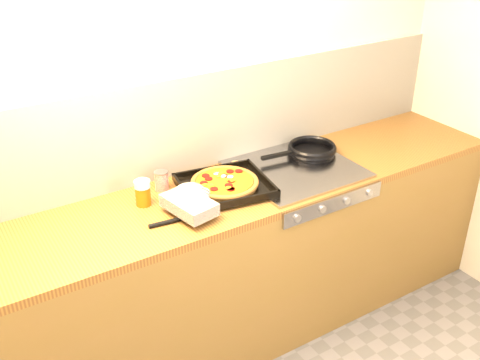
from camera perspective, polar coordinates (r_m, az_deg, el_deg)
room_shell at (r=2.80m, az=-5.10°, el=5.61°), size 3.20×3.20×3.20m
counter_run at (r=2.93m, az=-1.88°, el=-9.00°), size 3.20×0.62×0.90m
stovetop at (r=2.90m, az=5.65°, el=1.09°), size 0.60×0.56×0.02m
pizza_on_tray at (r=2.63m, az=-2.62°, el=-0.86°), size 0.58×0.46×0.07m
frying_pan at (r=3.05m, az=7.22°, el=3.08°), size 0.45×0.29×0.04m
tomato_can at (r=2.71m, az=-7.98°, el=-0.07°), size 0.07×0.07×0.10m
juice_glass at (r=2.59m, az=-9.84°, el=-1.27°), size 0.08×0.08×0.12m
wooden_spoon at (r=2.89m, az=-1.77°, el=1.17°), size 0.29×0.11×0.02m
black_spatula at (r=2.48m, az=-5.96°, el=-3.97°), size 0.29×0.10×0.02m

